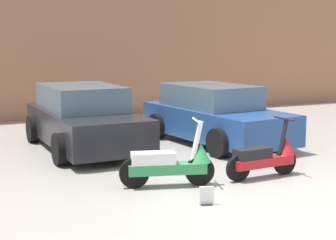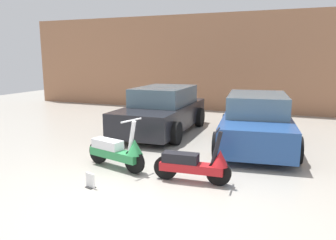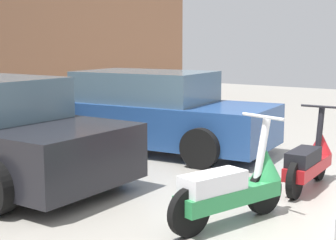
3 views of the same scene
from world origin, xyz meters
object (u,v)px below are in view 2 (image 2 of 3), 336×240
scooter_front_right (195,164)px  car_rear_left (162,111)px  scooter_front_left (118,151)px  car_rear_center (256,122)px  placard_near_left_scooter (90,181)px

scooter_front_right → car_rear_left: bearing=116.9°
scooter_front_left → car_rear_left: size_ratio=0.37×
scooter_front_left → car_rear_center: 3.66m
scooter_front_right → car_rear_center: 3.04m
scooter_front_right → car_rear_left: 4.15m
car_rear_left → placard_near_left_scooter: bearing=4.9°
scooter_front_right → placard_near_left_scooter: size_ratio=5.42×
car_rear_left → placard_near_left_scooter: size_ratio=15.23×
scooter_front_right → car_rear_center: bearing=73.0°
car_rear_center → scooter_front_left: bearing=-47.1°
scooter_front_left → scooter_front_right: scooter_front_left is taller
scooter_front_left → car_rear_center: (2.37, 2.78, 0.25)m
scooter_front_left → placard_near_left_scooter: (0.05, -1.03, -0.26)m
scooter_front_left → car_rear_center: bearing=65.4°
scooter_front_left → car_rear_left: bearing=113.0°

